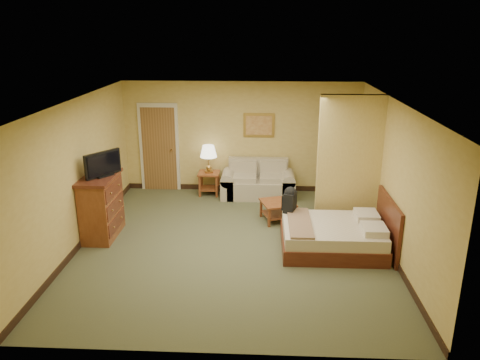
# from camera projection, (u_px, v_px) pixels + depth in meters

# --- Properties ---
(floor) EXTENTS (6.00, 6.00, 0.00)m
(floor) POSITION_uv_depth(u_px,v_px,m) (234.00, 244.00, 8.52)
(floor) COLOR #4D5034
(floor) RESTS_ON ground
(ceiling) EXTENTS (6.00, 6.00, 0.00)m
(ceiling) POSITION_uv_depth(u_px,v_px,m) (233.00, 101.00, 7.71)
(ceiling) COLOR white
(ceiling) RESTS_ON back_wall
(back_wall) EXTENTS (5.50, 0.02, 2.60)m
(back_wall) POSITION_uv_depth(u_px,v_px,m) (241.00, 137.00, 10.96)
(back_wall) COLOR tan
(back_wall) RESTS_ON floor
(left_wall) EXTENTS (0.02, 6.00, 2.60)m
(left_wall) POSITION_uv_depth(u_px,v_px,m) (78.00, 174.00, 8.24)
(left_wall) COLOR tan
(left_wall) RESTS_ON floor
(right_wall) EXTENTS (0.02, 6.00, 2.60)m
(right_wall) POSITION_uv_depth(u_px,v_px,m) (394.00, 179.00, 7.99)
(right_wall) COLOR tan
(right_wall) RESTS_ON floor
(partition) EXTENTS (1.20, 0.15, 2.60)m
(partition) POSITION_uv_depth(u_px,v_px,m) (349.00, 163.00, 8.89)
(partition) COLOR tan
(partition) RESTS_ON floor
(door) EXTENTS (0.94, 0.16, 2.10)m
(door) POSITION_uv_depth(u_px,v_px,m) (159.00, 148.00, 11.10)
(door) COLOR beige
(door) RESTS_ON floor
(baseboard) EXTENTS (5.50, 0.02, 0.12)m
(baseboard) POSITION_uv_depth(u_px,v_px,m) (241.00, 187.00, 11.34)
(baseboard) COLOR black
(baseboard) RESTS_ON floor
(loveseat) EXTENTS (1.69, 0.79, 0.86)m
(loveseat) POSITION_uv_depth(u_px,v_px,m) (258.00, 185.00, 10.86)
(loveseat) COLOR tan
(loveseat) RESTS_ON floor
(side_table) EXTENTS (0.49, 0.49, 0.54)m
(side_table) POSITION_uv_depth(u_px,v_px,m) (209.00, 180.00, 10.96)
(side_table) COLOR brown
(side_table) RESTS_ON floor
(table_lamp) EXTENTS (0.39, 0.39, 0.65)m
(table_lamp) POSITION_uv_depth(u_px,v_px,m) (208.00, 152.00, 10.75)
(table_lamp) COLOR #B28641
(table_lamp) RESTS_ON side_table
(coffee_table) EXTENTS (0.79, 0.79, 0.41)m
(coffee_table) POSITION_uv_depth(u_px,v_px,m) (278.00, 207.00, 9.48)
(coffee_table) COLOR brown
(coffee_table) RESTS_ON floor
(wall_picture) EXTENTS (0.72, 0.04, 0.56)m
(wall_picture) POSITION_uv_depth(u_px,v_px,m) (259.00, 125.00, 10.82)
(wall_picture) COLOR #B78E3F
(wall_picture) RESTS_ON back_wall
(dresser) EXTENTS (0.58, 1.11, 1.19)m
(dresser) POSITION_uv_depth(u_px,v_px,m) (102.00, 206.00, 8.69)
(dresser) COLOR brown
(dresser) RESTS_ON floor
(tv) EXTENTS (0.48, 0.65, 0.46)m
(tv) POSITION_uv_depth(u_px,v_px,m) (103.00, 165.00, 8.43)
(tv) COLOR black
(tv) RESTS_ON dresser
(bed) EXTENTS (1.87, 1.50, 0.97)m
(bed) POSITION_uv_depth(u_px,v_px,m) (336.00, 235.00, 8.26)
(bed) COLOR #491C11
(bed) RESTS_ON floor
(backpack) EXTENTS (0.27, 0.33, 0.49)m
(backpack) POSITION_uv_depth(u_px,v_px,m) (290.00, 199.00, 8.68)
(backpack) COLOR black
(backpack) RESTS_ON bed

